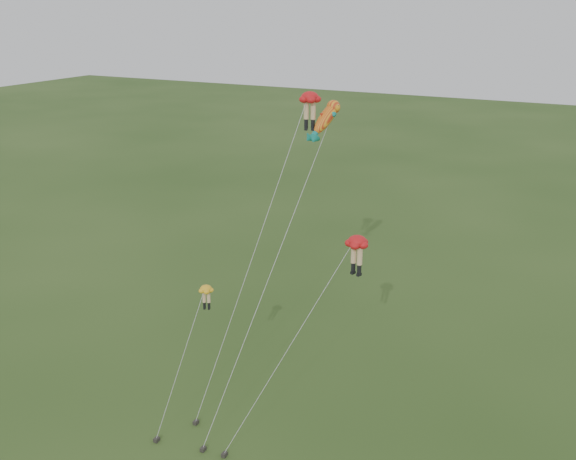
% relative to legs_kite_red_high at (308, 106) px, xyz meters
% --- Properties ---
extents(ground, '(300.00, 300.00, 0.00)m').
position_rel_legs_kite_red_high_xyz_m(ground, '(-1.83, -7.97, -18.41)').
color(ground, '#284318').
rests_on(ground, ground).
extents(legs_kite_red_high, '(4.44, 9.66, 19.28)m').
position_rel_legs_kite_red_high_xyz_m(legs_kite_red_high, '(0.00, 0.00, 0.00)').
color(legs_kite_red_high, red).
rests_on(legs_kite_red_high, ground).
extents(legs_kite_red_mid, '(6.73, 5.60, 12.80)m').
position_rel_legs_kite_red_high_xyz_m(legs_kite_red_mid, '(5.43, -5.70, -6.35)').
color(legs_kite_red_mid, red).
rests_on(legs_kite_red_mid, ground).
extents(legs_kite_yellow, '(2.40, 4.05, 9.05)m').
position_rel_legs_kite_red_high_xyz_m(legs_kite_yellow, '(-2.91, -7.76, -10.18)').
color(legs_kite_yellow, yellow).
rests_on(legs_kite_yellow, ground).
extents(fish_kite, '(3.60, 12.50, 18.92)m').
position_rel_legs_kite_red_high_xyz_m(fish_kite, '(0.95, 0.57, -0.83)').
color(fish_kite, '#FFA820').
rests_on(fish_kite, ground).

